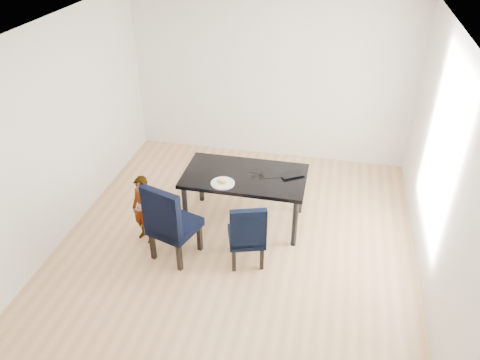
% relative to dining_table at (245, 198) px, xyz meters
% --- Properties ---
extents(floor, '(4.50, 5.00, 0.01)m').
position_rel_dining_table_xyz_m(floor, '(0.00, -0.50, -0.38)').
color(floor, tan).
rests_on(floor, ground).
extents(ceiling, '(4.50, 5.00, 0.01)m').
position_rel_dining_table_xyz_m(ceiling, '(0.00, -0.50, 2.33)').
color(ceiling, white).
rests_on(ceiling, wall_back).
extents(wall_back, '(4.50, 0.01, 2.70)m').
position_rel_dining_table_xyz_m(wall_back, '(0.00, 2.00, 0.98)').
color(wall_back, white).
rests_on(wall_back, ground).
extents(wall_front, '(4.50, 0.01, 2.70)m').
position_rel_dining_table_xyz_m(wall_front, '(0.00, -3.00, 0.98)').
color(wall_front, silver).
rests_on(wall_front, ground).
extents(wall_left, '(0.01, 5.00, 2.70)m').
position_rel_dining_table_xyz_m(wall_left, '(-2.25, -0.50, 0.98)').
color(wall_left, silver).
rests_on(wall_left, ground).
extents(wall_right, '(0.01, 5.00, 2.70)m').
position_rel_dining_table_xyz_m(wall_right, '(2.25, -0.50, 0.98)').
color(wall_right, silver).
rests_on(wall_right, ground).
extents(dining_table, '(1.60, 0.90, 0.75)m').
position_rel_dining_table_xyz_m(dining_table, '(0.00, 0.00, 0.00)').
color(dining_table, black).
rests_on(dining_table, floor).
extents(chair_left, '(0.65, 0.66, 1.06)m').
position_rel_dining_table_xyz_m(chair_left, '(-0.69, -0.85, 0.16)').
color(chair_left, black).
rests_on(chair_left, floor).
extents(chair_right, '(0.54, 0.55, 0.88)m').
position_rel_dining_table_xyz_m(chair_right, '(0.18, -0.78, 0.06)').
color(chair_right, black).
rests_on(chair_right, floor).
extents(child, '(0.40, 0.33, 0.94)m').
position_rel_dining_table_xyz_m(child, '(-1.17, -0.65, 0.09)').
color(child, red).
rests_on(child, floor).
extents(plate, '(0.40, 0.40, 0.02)m').
position_rel_dining_table_xyz_m(plate, '(-0.23, -0.28, 0.38)').
color(plate, silver).
rests_on(plate, dining_table).
extents(sandwich, '(0.16, 0.11, 0.06)m').
position_rel_dining_table_xyz_m(sandwich, '(-0.24, -0.29, 0.42)').
color(sandwich, '#C19445').
rests_on(sandwich, plate).
extents(laptop, '(0.36, 0.33, 0.02)m').
position_rel_dining_table_xyz_m(laptop, '(0.59, 0.13, 0.39)').
color(laptop, black).
rests_on(laptop, dining_table).
extents(cable_tangle, '(0.19, 0.19, 0.01)m').
position_rel_dining_table_xyz_m(cable_tangle, '(0.18, -0.03, 0.38)').
color(cable_tangle, black).
rests_on(cable_tangle, dining_table).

